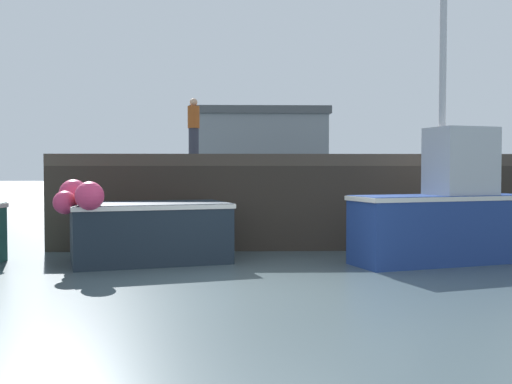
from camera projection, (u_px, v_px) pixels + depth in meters
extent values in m
cube|color=#3D4C51|center=(268.00, 295.00, 8.58)|extent=(120.00, 160.00, 0.10)
cube|color=#473D33|center=(325.00, 162.00, 16.08)|extent=(12.49, 6.63, 0.25)
cube|color=#312A23|center=(346.00, 208.00, 12.93)|extent=(12.49, 0.24, 1.78)
cylinder|color=#312A23|center=(67.00, 208.00, 12.85)|extent=(0.33, 0.33, 1.78)
cylinder|color=#312A23|center=(345.00, 208.00, 13.02)|extent=(0.33, 0.33, 1.78)
cylinder|color=#312A23|center=(190.00, 195.00, 19.10)|extent=(0.33, 0.33, 1.78)
cylinder|color=#312A23|center=(429.00, 195.00, 19.32)|extent=(0.33, 0.33, 1.78)
cylinder|color=#312A23|center=(207.00, 208.00, 12.94)|extent=(5.88, 0.16, 1.58)
cube|color=#19232D|center=(150.00, 232.00, 11.31)|extent=(3.12, 2.31, 1.09)
cube|color=silver|center=(150.00, 205.00, 11.29)|extent=(3.18, 2.36, 0.08)
sphere|color=#DB3866|center=(65.00, 202.00, 10.49)|extent=(0.40, 0.40, 0.40)
sphere|color=#DB3866|center=(74.00, 194.00, 11.13)|extent=(0.52, 0.52, 0.52)
sphere|color=orange|center=(86.00, 196.00, 10.43)|extent=(0.37, 0.37, 0.37)
sphere|color=red|center=(90.00, 203.00, 10.85)|extent=(0.37, 0.37, 0.37)
sphere|color=#DB3866|center=(89.00, 196.00, 10.22)|extent=(0.48, 0.48, 0.48)
sphere|color=#DB3866|center=(74.00, 199.00, 11.38)|extent=(0.47, 0.47, 0.47)
cube|color=navy|center=(441.00, 229.00, 11.15)|extent=(3.46, 2.00, 1.24)
cube|color=silver|center=(441.00, 198.00, 11.13)|extent=(3.52, 2.04, 0.08)
cube|color=#B2B7BC|center=(461.00, 161.00, 11.24)|extent=(1.31, 1.15, 1.23)
cylinder|color=#B7B7BC|center=(443.00, 51.00, 11.03)|extent=(0.13, 0.13, 2.73)
cylinder|color=#2D3342|center=(194.00, 143.00, 17.52)|extent=(0.29, 0.29, 0.85)
cylinder|color=#994C1E|center=(194.00, 117.00, 17.50)|extent=(0.34, 0.34, 0.63)
sphere|color=tan|center=(194.00, 102.00, 17.48)|extent=(0.22, 0.22, 0.22)
cube|color=gray|center=(259.00, 156.00, 43.10)|extent=(8.82, 6.89, 5.31)
cube|color=#494C4F|center=(259.00, 114.00, 43.00)|extent=(9.17, 7.16, 0.50)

